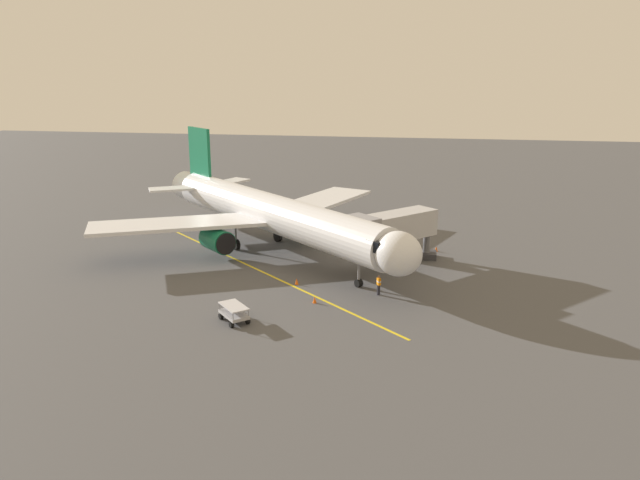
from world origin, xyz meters
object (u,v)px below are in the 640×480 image
ground_crew_marshaller (379,285)px  safety_cone_wing_port (297,281)px  baggage_cart_portside (234,313)px  safety_cone_nose_left (315,300)px  safety_cone_nose_right (436,249)px  airplane (271,213)px  jet_bridge (386,230)px  tug_near_nose (402,222)px

ground_crew_marshaller → safety_cone_wing_port: 7.41m
baggage_cart_portside → safety_cone_wing_port: bearing=-108.0°
safety_cone_nose_left → safety_cone_nose_right: (-9.71, -16.63, 0.00)m
airplane → safety_cone_wing_port: size_ratio=60.70×
jet_bridge → safety_cone_nose_left: (4.87, 10.07, -3.49)m
safety_cone_nose_left → safety_cone_wing_port: bearing=-60.6°
safety_cone_wing_port → safety_cone_nose_left: bearing=119.4°
ground_crew_marshaller → tug_near_nose: bearing=-91.9°
tug_near_nose → safety_cone_nose_right: (-4.00, 9.61, -0.43)m
safety_cone_nose_left → safety_cone_wing_port: 4.76m
tug_near_nose → ground_crew_marshaller: bearing=88.1°
jet_bridge → safety_cone_nose_right: jet_bridge is taller
airplane → safety_cone_nose_left: size_ratio=60.70×
baggage_cart_portside → safety_cone_nose_right: 26.10m
baggage_cart_portside → safety_cone_nose_right: baggage_cart_portside is taller
safety_cone_wing_port → airplane: bearing=-64.0°
tug_near_nose → baggage_cart_portside: tug_near_nose is taller
tug_near_nose → safety_cone_wing_port: size_ratio=4.94×
safety_cone_nose_left → ground_crew_marshaller: bearing=-150.8°
airplane → safety_cone_nose_right: size_ratio=60.70×
ground_crew_marshaller → safety_cone_nose_left: ground_crew_marshaller is taller
tug_near_nose → baggage_cart_portside: size_ratio=0.95×
safety_cone_nose_right → tug_near_nose: bearing=-67.4°
airplane → baggage_cart_portside: airplane is taller
tug_near_nose → airplane: bearing=44.3°
ground_crew_marshaller → tug_near_nose: (-0.80, -23.49, -0.18)m
tug_near_nose → baggage_cart_portside: bearing=70.6°
ground_crew_marshaller → safety_cone_nose_right: ground_crew_marshaller is taller
ground_crew_marshaller → safety_cone_wing_port: ground_crew_marshaller is taller
jet_bridge → ground_crew_marshaller: 7.86m
airplane → ground_crew_marshaller: airplane is taller
airplane → tug_near_nose: airplane is taller
safety_cone_nose_right → safety_cone_wing_port: same height
baggage_cart_portside → safety_cone_wing_port: size_ratio=5.21×
baggage_cart_portside → safety_cone_nose_right: size_ratio=5.21×
ground_crew_marshaller → safety_cone_nose_left: size_ratio=3.11×
tug_near_nose → jet_bridge: bearing=87.0°
ground_crew_marshaller → baggage_cart_portside: (10.14, 7.52, -0.23)m
baggage_cart_portside → tug_near_nose: bearing=-109.4°
tug_near_nose → safety_cone_nose_right: bearing=112.6°
ground_crew_marshaller → tug_near_nose: size_ratio=0.63×
airplane → ground_crew_marshaller: size_ratio=19.52×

